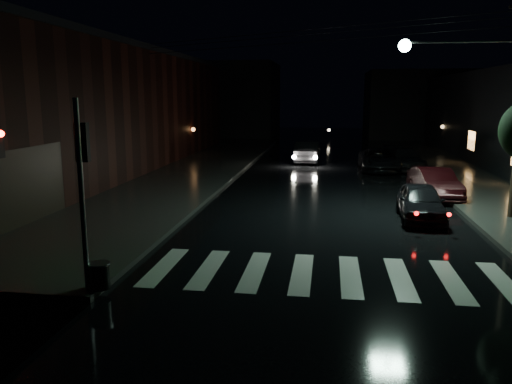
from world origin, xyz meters
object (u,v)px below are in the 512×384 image
at_px(parked_car_b, 434,183).
at_px(parked_car_d, 379,160).
at_px(parked_car_c, 405,159).
at_px(oncoming_car, 308,152).
at_px(parked_car_a, 421,202).

bearing_deg(parked_car_b, parked_car_d, 95.26).
height_order(parked_car_c, oncoming_car, oncoming_car).
distance_m(parked_car_a, oncoming_car, 15.97).
relative_size(parked_car_b, parked_car_d, 0.84).
bearing_deg(parked_car_c, parked_car_d, -156.73).
distance_m(parked_car_b, parked_car_d, 8.14).
bearing_deg(oncoming_car, parked_car_a, 108.89).
bearing_deg(oncoming_car, parked_car_d, 145.57).
bearing_deg(parked_car_a, parked_car_d, 94.43).
bearing_deg(parked_car_b, parked_car_c, 83.81).
xyz_separation_m(parked_car_b, parked_car_d, (-1.61, 7.97, 0.01)).
height_order(parked_car_a, parked_car_c, parked_car_c).
bearing_deg(parked_car_d, parked_car_c, 28.17).
bearing_deg(parked_car_d, oncoming_car, 143.39).
distance_m(parked_car_d, oncoming_car, 5.42).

